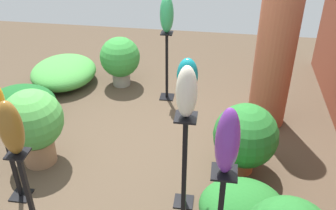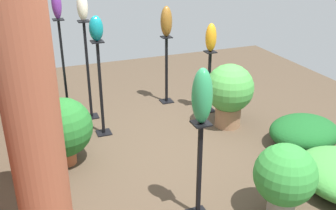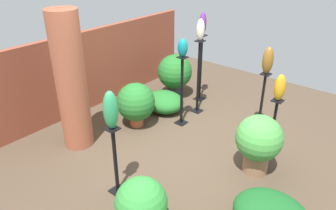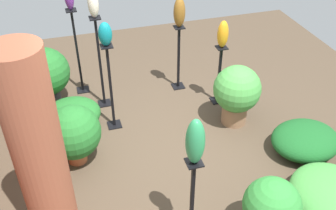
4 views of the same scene
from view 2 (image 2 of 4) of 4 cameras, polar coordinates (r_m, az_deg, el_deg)
The scene contains 20 objects.
ground_plane at distance 5.13m, azimuth -0.72°, elevation -6.57°, with size 8.00×8.00×0.00m, color #4C3D2D.
brick_pillar at distance 3.54m, azimuth -19.09°, elevation -1.87°, with size 0.48×0.48×2.27m, color #9E5138.
pedestal_violet at distance 6.31m, azimuth -14.89°, elevation 5.11°, with size 0.20×0.20×1.43m.
pedestal_bronze at distance 6.39m, azimuth -0.23°, elevation 4.67°, with size 0.20×0.20×1.10m.
pedestal_jade at distance 3.82m, azimuth 4.53°, elevation -10.11°, with size 0.20×0.20×1.03m.
pedestal_teal at distance 5.37m, azimuth -9.71°, elevation 1.73°, with size 0.20×0.20×1.32m.
pedestal_amber at distance 6.10m, azimuth 5.95°, elevation 2.96°, with size 0.20×0.20×0.97m.
pedestal_ivory at distance 5.88m, azimuth -11.50°, elevation 4.32°, with size 0.20×0.20×1.47m.
art_vase_violet at distance 6.08m, azimuth -15.89°, elevation 14.02°, with size 0.15×0.14×0.46m, color #6B2D8C.
art_vase_bronze at distance 6.17m, azimuth -0.24°, elevation 12.03°, with size 0.17×0.18×0.47m, color brown.
art_vase_jade at distance 3.43m, azimuth 4.97°, elevation 1.31°, with size 0.19×0.18×0.52m, color #2D9356.
art_vase_teal at distance 5.11m, azimuth -10.39°, elevation 10.88°, with size 0.16×0.18×0.32m, color #0F727A.
art_vase_amber at distance 5.88m, azimuth 6.25°, elevation 9.71°, with size 0.16×0.17×0.42m, color orange.
art_vase_ivory at distance 5.64m, azimuth -12.34°, elevation 13.87°, with size 0.15×0.15×0.40m, color beige.
potted_plant_near_pillar at distance 5.61m, azimuth 8.90°, elevation 1.98°, with size 0.69×0.69×0.93m.
potted_plant_mid_right at distance 6.12m, azimuth -19.41°, elevation 2.82°, with size 0.75×0.75×0.95m.
potted_plant_mid_left at distance 3.98m, azimuth 16.60°, elevation -9.96°, with size 0.61×0.61×0.78m.
potted_plant_front_right at distance 4.80m, azimuth -15.03°, elevation -3.28°, with size 0.71×0.71×0.84m.
foliage_bed_east at distance 5.62m, azimuth -15.59°, elevation -2.37°, with size 0.73×0.83×0.40m, color #236B28.
foliage_bed_center at distance 5.45m, azimuth 19.16°, elevation -3.73°, with size 0.81×0.93×0.40m, color #195923.
Camera 2 is at (-4.15, 1.56, 2.59)m, focal length 42.00 mm.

